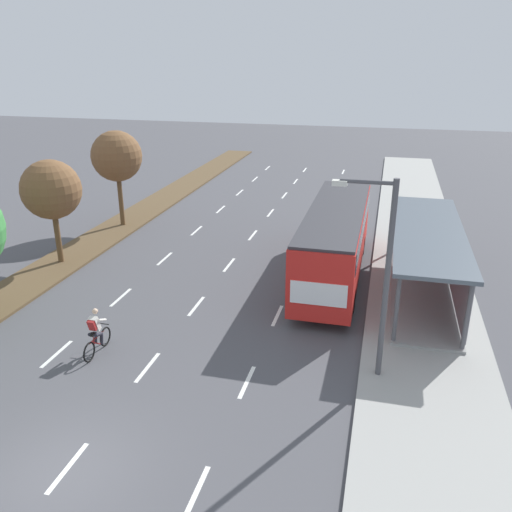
{
  "coord_description": "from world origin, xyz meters",
  "views": [
    {
      "loc": [
        7.3,
        -8.93,
        9.96
      ],
      "look_at": [
        1.77,
        13.04,
        1.2
      ],
      "focal_mm": 36.84,
      "sensor_mm": 36.0,
      "label": 1
    }
  ],
  "objects_px": {
    "bus": "(335,236)",
    "median_tree_fourth": "(117,156)",
    "median_tree_third": "(51,190)",
    "cyclist": "(96,333)",
    "bus_shelter": "(432,255)",
    "streetlight": "(382,268)"
  },
  "relations": [
    {
      "from": "median_tree_third",
      "to": "streetlight",
      "type": "relative_size",
      "value": 0.79
    },
    {
      "from": "median_tree_fourth",
      "to": "streetlight",
      "type": "distance_m",
      "value": 20.13
    },
    {
      "from": "bus",
      "to": "median_tree_third",
      "type": "distance_m",
      "value": 13.78
    },
    {
      "from": "median_tree_third",
      "to": "median_tree_fourth",
      "type": "relative_size",
      "value": 0.91
    },
    {
      "from": "bus_shelter",
      "to": "median_tree_third",
      "type": "xyz_separation_m",
      "value": [
        -17.85,
        -0.7,
        1.95
      ]
    },
    {
      "from": "cyclist",
      "to": "median_tree_third",
      "type": "xyz_separation_m",
      "value": [
        -6.23,
        7.25,
        3.03
      ]
    },
    {
      "from": "bus_shelter",
      "to": "streetlight",
      "type": "bearing_deg",
      "value": -106.64
    },
    {
      "from": "bus",
      "to": "median_tree_third",
      "type": "xyz_separation_m",
      "value": [
        -13.57,
        -1.68,
        1.75
      ]
    },
    {
      "from": "bus_shelter",
      "to": "median_tree_fourth",
      "type": "bearing_deg",
      "value": 162.28
    },
    {
      "from": "bus_shelter",
      "to": "cyclist",
      "type": "height_order",
      "value": "bus_shelter"
    },
    {
      "from": "bus_shelter",
      "to": "streetlight",
      "type": "distance_m",
      "value": 7.64
    },
    {
      "from": "bus",
      "to": "median_tree_third",
      "type": "height_order",
      "value": "median_tree_third"
    },
    {
      "from": "streetlight",
      "to": "median_tree_fourth",
      "type": "bearing_deg",
      "value": 140.81
    },
    {
      "from": "bus",
      "to": "median_tree_fourth",
      "type": "xyz_separation_m",
      "value": [
        -13.43,
        4.68,
        2.24
      ]
    },
    {
      "from": "median_tree_third",
      "to": "median_tree_fourth",
      "type": "xyz_separation_m",
      "value": [
        0.14,
        6.36,
        0.49
      ]
    },
    {
      "from": "median_tree_third",
      "to": "bus_shelter",
      "type": "bearing_deg",
      "value": 2.25
    },
    {
      "from": "bus",
      "to": "median_tree_fourth",
      "type": "distance_m",
      "value": 14.4
    },
    {
      "from": "median_tree_third",
      "to": "median_tree_fourth",
      "type": "distance_m",
      "value": 6.38
    },
    {
      "from": "median_tree_third",
      "to": "median_tree_fourth",
      "type": "bearing_deg",
      "value": 88.75
    },
    {
      "from": "median_tree_third",
      "to": "bus",
      "type": "bearing_deg",
      "value": 7.04
    },
    {
      "from": "median_tree_fourth",
      "to": "median_tree_third",
      "type": "bearing_deg",
      "value": -91.25
    },
    {
      "from": "cyclist",
      "to": "median_tree_third",
      "type": "distance_m",
      "value": 10.03
    }
  ]
}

